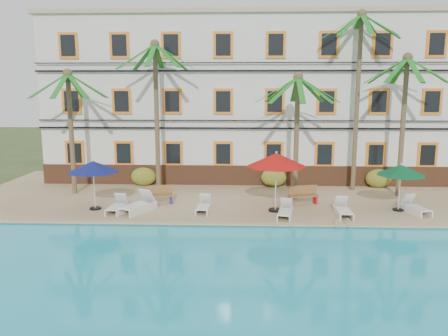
{
  "coord_description": "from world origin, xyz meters",
  "views": [
    {
      "loc": [
        -0.42,
        -18.82,
        5.93
      ],
      "look_at": [
        -1.3,
        3.0,
        2.0
      ],
      "focal_mm": 35.0,
      "sensor_mm": 36.0,
      "label": 1
    }
  ],
  "objects_px": {
    "umbrella_blue": "(93,167)",
    "lounger_a": "(118,206)",
    "umbrella_red": "(276,160)",
    "lounger_f": "(415,207)",
    "palm_d": "(358,80)",
    "lounger_e": "(343,210)",
    "pool_ladder": "(341,226)",
    "palm_a": "(70,113)",
    "lounger_b": "(139,205)",
    "palm_e": "(404,105)",
    "palm_c": "(297,117)",
    "bench_right": "(303,195)",
    "lounger_d": "(285,211)",
    "umbrella_green": "(401,170)",
    "bench_left": "(158,195)",
    "palm_b": "(156,96)",
    "lounger_c": "(204,206)"
  },
  "relations": [
    {
      "from": "palm_e",
      "to": "lounger_f",
      "type": "bearing_deg",
      "value": -96.87
    },
    {
      "from": "bench_right",
      "to": "pool_ladder",
      "type": "xyz_separation_m",
      "value": [
        1.14,
        -3.65,
        -0.47
      ]
    },
    {
      "from": "lounger_d",
      "to": "pool_ladder",
      "type": "distance_m",
      "value": 2.61
    },
    {
      "from": "umbrella_red",
      "to": "lounger_e",
      "type": "bearing_deg",
      "value": -11.64
    },
    {
      "from": "bench_right",
      "to": "pool_ladder",
      "type": "bearing_deg",
      "value": -72.69
    },
    {
      "from": "umbrella_blue",
      "to": "umbrella_red",
      "type": "distance_m",
      "value": 8.66
    },
    {
      "from": "palm_a",
      "to": "lounger_d",
      "type": "relative_size",
      "value": 3.88
    },
    {
      "from": "lounger_d",
      "to": "bench_left",
      "type": "bearing_deg",
      "value": 161.81
    },
    {
      "from": "umbrella_red",
      "to": "umbrella_blue",
      "type": "bearing_deg",
      "value": -179.88
    },
    {
      "from": "lounger_d",
      "to": "bench_right",
      "type": "relative_size",
      "value": 1.11
    },
    {
      "from": "palm_b",
      "to": "bench_left",
      "type": "height_order",
      "value": "palm_b"
    },
    {
      "from": "umbrella_red",
      "to": "lounger_b",
      "type": "bearing_deg",
      "value": -177.05
    },
    {
      "from": "umbrella_blue",
      "to": "bench_right",
      "type": "xyz_separation_m",
      "value": [
        10.11,
        1.39,
        -1.6
      ]
    },
    {
      "from": "umbrella_blue",
      "to": "bench_right",
      "type": "height_order",
      "value": "umbrella_blue"
    },
    {
      "from": "pool_ladder",
      "to": "lounger_e",
      "type": "bearing_deg",
      "value": 75.27
    },
    {
      "from": "lounger_d",
      "to": "palm_b",
      "type": "bearing_deg",
      "value": 144.51
    },
    {
      "from": "umbrella_red",
      "to": "umbrella_green",
      "type": "xyz_separation_m",
      "value": [
        5.87,
        0.33,
        -0.5
      ]
    },
    {
      "from": "palm_c",
      "to": "bench_left",
      "type": "xyz_separation_m",
      "value": [
        -7.03,
        -1.35,
        -3.83
      ]
    },
    {
      "from": "palm_c",
      "to": "umbrella_red",
      "type": "distance_m",
      "value": 3.3
    },
    {
      "from": "palm_c",
      "to": "umbrella_red",
      "type": "height_order",
      "value": "palm_c"
    },
    {
      "from": "umbrella_blue",
      "to": "lounger_e",
      "type": "bearing_deg",
      "value": -2.98
    },
    {
      "from": "lounger_c",
      "to": "lounger_e",
      "type": "relative_size",
      "value": 0.95
    },
    {
      "from": "umbrella_blue",
      "to": "lounger_d",
      "type": "bearing_deg",
      "value": -5.86
    },
    {
      "from": "palm_e",
      "to": "lounger_e",
      "type": "relative_size",
      "value": 4.3
    },
    {
      "from": "umbrella_red",
      "to": "lounger_b",
      "type": "distance_m",
      "value": 6.81
    },
    {
      "from": "palm_b",
      "to": "palm_a",
      "type": "bearing_deg",
      "value": -172.22
    },
    {
      "from": "lounger_d",
      "to": "palm_a",
      "type": "bearing_deg",
      "value": 159.85
    },
    {
      "from": "lounger_a",
      "to": "bench_left",
      "type": "xyz_separation_m",
      "value": [
        1.63,
        1.49,
        0.21
      ]
    },
    {
      "from": "palm_c",
      "to": "umbrella_blue",
      "type": "xyz_separation_m",
      "value": [
        -9.86,
        -2.47,
        -2.23
      ]
    },
    {
      "from": "umbrella_blue",
      "to": "bench_right",
      "type": "distance_m",
      "value": 10.33
    },
    {
      "from": "palm_e",
      "to": "bench_right",
      "type": "distance_m",
      "value": 7.29
    },
    {
      "from": "palm_d",
      "to": "bench_right",
      "type": "height_order",
      "value": "palm_d"
    },
    {
      "from": "palm_d",
      "to": "lounger_e",
      "type": "distance_m",
      "value": 8.15
    },
    {
      "from": "lounger_e",
      "to": "palm_c",
      "type": "bearing_deg",
      "value": 120.78
    },
    {
      "from": "bench_right",
      "to": "umbrella_red",
      "type": "bearing_deg",
      "value": -137.0
    },
    {
      "from": "lounger_a",
      "to": "palm_a",
      "type": "bearing_deg",
      "value": 133.72
    },
    {
      "from": "umbrella_red",
      "to": "pool_ladder",
      "type": "relative_size",
      "value": 3.86
    },
    {
      "from": "palm_b",
      "to": "pool_ladder",
      "type": "xyz_separation_m",
      "value": [
        8.89,
        -6.1,
        -5.32
      ]
    },
    {
      "from": "palm_d",
      "to": "pool_ladder",
      "type": "height_order",
      "value": "palm_d"
    },
    {
      "from": "palm_a",
      "to": "lounger_f",
      "type": "height_order",
      "value": "palm_a"
    },
    {
      "from": "lounger_a",
      "to": "lounger_e",
      "type": "relative_size",
      "value": 0.99
    },
    {
      "from": "umbrella_red",
      "to": "lounger_f",
      "type": "height_order",
      "value": "umbrella_red"
    },
    {
      "from": "palm_a",
      "to": "palm_e",
      "type": "relative_size",
      "value": 0.9
    },
    {
      "from": "palm_d",
      "to": "lounger_d",
      "type": "height_order",
      "value": "palm_d"
    },
    {
      "from": "palm_b",
      "to": "umbrella_blue",
      "type": "xyz_separation_m",
      "value": [
        -2.36,
        -3.83,
        -3.25
      ]
    },
    {
      "from": "umbrella_blue",
      "to": "palm_a",
      "type": "bearing_deg",
      "value": 124.78
    },
    {
      "from": "lounger_f",
      "to": "bench_right",
      "type": "relative_size",
      "value": 1.16
    },
    {
      "from": "umbrella_red",
      "to": "lounger_f",
      "type": "bearing_deg",
      "value": -0.26
    },
    {
      "from": "palm_a",
      "to": "palm_d",
      "type": "xyz_separation_m",
      "value": [
        15.66,
        1.47,
        1.8
      ]
    },
    {
      "from": "umbrella_blue",
      "to": "lounger_a",
      "type": "relative_size",
      "value": 1.39
    }
  ]
}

